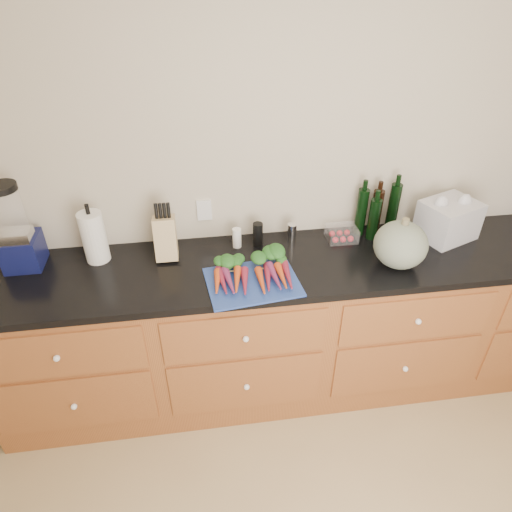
{
  "coord_description": "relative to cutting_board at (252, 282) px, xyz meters",
  "views": [
    {
      "loc": [
        -0.63,
        -0.63,
        2.34
      ],
      "look_at": [
        -0.37,
        1.2,
        1.06
      ],
      "focal_mm": 32.0,
      "sensor_mm": 36.0,
      "label": 1
    }
  ],
  "objects": [
    {
      "name": "wall_back",
      "position": [
        0.39,
        0.48,
        0.35
      ],
      "size": [
        4.1,
        0.05,
        2.6
      ],
      "primitive_type": "cube",
      "color": "beige",
      "rests_on": "ground"
    },
    {
      "name": "cabinets",
      "position": [
        0.39,
        0.16,
        -0.5
      ],
      "size": [
        3.6,
        0.64,
        0.9
      ],
      "color": "brown",
      "rests_on": "ground"
    },
    {
      "name": "countertop",
      "position": [
        0.39,
        0.16,
        -0.03
      ],
      "size": [
        3.64,
        0.62,
        0.04
      ],
      "primitive_type": "cube",
      "color": "black",
      "rests_on": "cabinets"
    },
    {
      "name": "cutting_board",
      "position": [
        0.0,
        0.0,
        0.0
      ],
      "size": [
        0.48,
        0.39,
        0.01
      ],
      "primitive_type": "cube",
      "rotation": [
        0.0,
        0.0,
        0.12
      ],
      "color": "navy",
      "rests_on": "countertop"
    },
    {
      "name": "carrots",
      "position": [
        0.0,
        0.05,
        0.03
      ],
      "size": [
        0.42,
        0.31,
        0.06
      ],
      "color": "#D54919",
      "rests_on": "cutting_board"
    },
    {
      "name": "squash",
      "position": [
        0.77,
        0.05,
        0.12
      ],
      "size": [
        0.27,
        0.27,
        0.25
      ],
      "primitive_type": "ellipsoid",
      "color": "#5E6B59",
      "rests_on": "countertop"
    },
    {
      "name": "blender_appliance",
      "position": [
        -1.15,
        0.32,
        0.2
      ],
      "size": [
        0.18,
        0.18,
        0.46
      ],
      "color": "#0E1242",
      "rests_on": "countertop"
    },
    {
      "name": "paper_towel",
      "position": [
        -0.78,
        0.32,
        0.13
      ],
      "size": [
        0.12,
        0.12,
        0.28
      ],
      "primitive_type": "cylinder",
      "color": "white",
      "rests_on": "countertop"
    },
    {
      "name": "knife_block",
      "position": [
        -0.42,
        0.3,
        0.11
      ],
      "size": [
        0.11,
        0.11,
        0.23
      ],
      "primitive_type": "cube",
      "color": "tan",
      "rests_on": "countertop"
    },
    {
      "name": "grinder_salt",
      "position": [
        -0.04,
        0.34,
        0.05
      ],
      "size": [
        0.05,
        0.05,
        0.11
      ],
      "primitive_type": "cylinder",
      "color": "white",
      "rests_on": "countertop"
    },
    {
      "name": "grinder_pepper",
      "position": [
        0.08,
        0.34,
        0.06
      ],
      "size": [
        0.05,
        0.05,
        0.14
      ],
      "primitive_type": "cylinder",
      "color": "black",
      "rests_on": "countertop"
    },
    {
      "name": "canister_chrome",
      "position": [
        0.27,
        0.34,
        0.05
      ],
      "size": [
        0.05,
        0.05,
        0.12
      ],
      "primitive_type": "cylinder",
      "color": "white",
      "rests_on": "countertop"
    },
    {
      "name": "tomato_box",
      "position": [
        0.55,
        0.33,
        0.03
      ],
      "size": [
        0.17,
        0.13,
        0.08
      ],
      "primitive_type": "cube",
      "color": "white",
      "rests_on": "countertop"
    },
    {
      "name": "bottles",
      "position": [
        0.76,
        0.37,
        0.13
      ],
      "size": [
        0.25,
        0.13,
        0.3
      ],
      "color": "black",
      "rests_on": "countertop"
    },
    {
      "name": "grocery_bag",
      "position": [
        1.15,
        0.28,
        0.1
      ],
      "size": [
        0.36,
        0.32,
        0.22
      ],
      "primitive_type": null,
      "rotation": [
        0.0,
        0.0,
        0.37
      ],
      "color": "silver",
      "rests_on": "countertop"
    }
  ]
}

